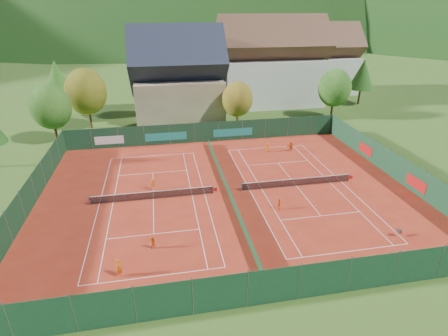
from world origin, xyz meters
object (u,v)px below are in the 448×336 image
(hotel_block_b, at_px, (319,63))
(player_left_far, at_px, (153,184))
(player_right_far_b, at_px, (291,146))
(ball_hopper, at_px, (399,231))
(player_right_far_a, at_px, (267,147))
(player_right_near, at_px, (279,204))
(player_left_mid, at_px, (153,243))
(chalet, at_px, (178,80))
(player_left_near, at_px, (119,268))
(hotel_block_a, at_px, (271,67))

(hotel_block_b, distance_m, player_left_far, 56.90)
(hotel_block_b, distance_m, player_right_far_b, 39.32)
(ball_hopper, height_order, player_right_far_a, player_right_far_a)
(hotel_block_b, height_order, player_right_far_a, hotel_block_b)
(player_right_near, bearing_deg, player_right_far_a, 17.19)
(player_left_mid, xyz_separation_m, player_right_far_b, (19.06, 18.60, 0.12))
(player_left_far, bearing_deg, hotel_block_b, -131.34)
(chalet, height_order, player_right_far_b, chalet)
(player_left_near, bearing_deg, player_right_far_a, 9.09)
(hotel_block_b, bearing_deg, player_right_far_b, -119.19)
(player_left_near, relative_size, player_right_near, 1.30)
(hotel_block_b, bearing_deg, hotel_block_a, -150.26)
(chalet, distance_m, player_right_far_b, 25.09)
(hotel_block_a, height_order, player_right_far_a, hotel_block_a)
(ball_hopper, height_order, player_left_mid, player_left_mid)
(player_left_mid, bearing_deg, player_right_near, 42.71)
(ball_hopper, bearing_deg, player_left_far, 148.97)
(hotel_block_a, height_order, hotel_block_b, hotel_block_a)
(hotel_block_a, xyz_separation_m, player_left_mid, (-24.02, -44.54, -6.78))
(chalet, bearing_deg, hotel_block_a, 17.53)
(hotel_block_a, bearing_deg, hotel_block_b, 29.74)
(ball_hopper, xyz_separation_m, player_right_near, (-8.89, 6.32, 0.04))
(player_left_far, xyz_separation_m, player_right_near, (12.34, -6.45, -0.10))
(player_left_mid, relative_size, player_right_far_a, 0.90)
(player_left_near, xyz_separation_m, player_right_near, (14.91, 6.92, -0.18))
(player_left_mid, bearing_deg, chalet, 107.00)
(player_left_far, relative_size, player_right_far_b, 0.97)
(chalet, bearing_deg, player_right_far_a, -61.38)
(chalet, relative_size, player_right_far_a, 12.10)
(player_left_mid, bearing_deg, hotel_block_a, 86.08)
(hotel_block_b, height_order, player_left_far, hotel_block_b)
(player_left_near, height_order, player_left_mid, player_left_near)
(player_right_near, height_order, player_right_far_b, player_right_far_b)
(ball_hopper, distance_m, player_left_near, 23.81)
(ball_hopper, distance_m, player_right_far_b, 20.94)
(player_left_far, bearing_deg, player_left_near, 79.89)
(player_right_near, bearing_deg, hotel_block_b, 2.02)
(player_right_near, bearing_deg, player_left_far, 92.27)
(hotel_block_b, relative_size, ball_hopper, 21.60)
(player_left_mid, distance_m, player_right_far_a, 24.60)
(chalet, bearing_deg, ball_hopper, -68.22)
(hotel_block_a, distance_m, player_left_near, 54.67)
(player_right_near, bearing_deg, chalet, 42.00)
(player_left_far, relative_size, player_right_near, 1.17)
(chalet, bearing_deg, player_right_far_b, -54.85)
(chalet, xyz_separation_m, player_left_far, (-4.95, -27.99, -5.92))
(hotel_block_a, relative_size, player_left_mid, 17.93)
(hotel_block_a, distance_m, player_right_far_b, 27.24)
(hotel_block_b, distance_m, player_left_mid, 65.14)
(player_left_far, bearing_deg, chalet, -99.25)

